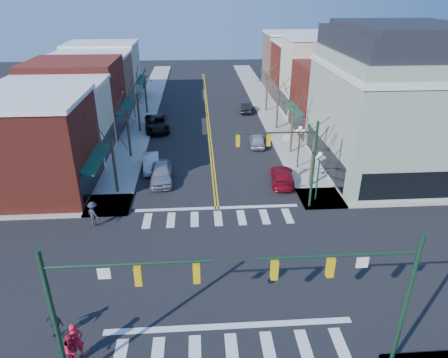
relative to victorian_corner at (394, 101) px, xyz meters
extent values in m
plane|color=black|center=(-16.50, -14.50, -6.66)|extent=(160.00, 160.00, 0.00)
cube|color=#9E9B93|center=(-25.25, 5.50, -6.58)|extent=(3.50, 70.00, 0.15)
cube|color=#9E9B93|center=(-7.75, 5.50, -6.58)|extent=(3.50, 70.00, 0.15)
cube|color=maroon|center=(-32.00, -2.75, -2.66)|extent=(10.00, 8.50, 8.00)
cube|color=beige|center=(-32.00, 5.00, -2.91)|extent=(10.00, 7.00, 7.50)
cube|color=maroon|center=(-32.00, 13.00, -2.41)|extent=(10.00, 9.00, 8.50)
cube|color=#9C7056|center=(-32.00, 21.25, -2.76)|extent=(10.00, 7.50, 7.80)
cube|color=beige|center=(-32.00, 29.00, -2.56)|extent=(10.00, 8.00, 8.20)
cube|color=maroon|center=(-1.00, 11.25, -2.66)|extent=(10.00, 8.50, 8.00)
cube|color=beige|center=(-1.00, 19.00, -1.66)|extent=(10.00, 7.00, 10.00)
cube|color=maroon|center=(-1.00, 26.50, -2.41)|extent=(10.00, 8.00, 8.50)
cube|color=#9C7056|center=(-1.00, 34.50, -2.16)|extent=(10.00, 8.00, 9.00)
cube|color=#95A28C|center=(0.00, 0.00, -1.16)|extent=(12.00, 14.00, 11.00)
cube|color=white|center=(0.00, 0.00, 2.94)|extent=(12.25, 14.25, 0.50)
cube|color=black|center=(0.00, 0.00, 5.24)|extent=(11.40, 13.40, 1.80)
cube|color=black|center=(0.00, 0.00, 6.34)|extent=(9.80, 11.80, 0.60)
cylinder|color=#14331E|center=(-23.90, -21.90, -3.06)|extent=(0.20, 0.20, 7.20)
cylinder|color=#14331E|center=(-20.65, -21.90, -0.26)|extent=(6.50, 0.12, 0.12)
cube|color=gold|center=(-20.33, -21.90, -0.81)|extent=(0.28, 0.28, 0.90)
cube|color=gold|center=(-18.05, -21.90, -0.81)|extent=(0.28, 0.28, 0.90)
cylinder|color=#14331E|center=(-9.10, -21.90, -3.06)|extent=(0.20, 0.20, 7.20)
cylinder|color=#14331E|center=(-12.35, -21.90, -0.26)|extent=(6.50, 0.12, 0.12)
cube|color=gold|center=(-12.68, -21.90, -0.81)|extent=(0.28, 0.28, 0.90)
cube|color=gold|center=(-14.95, -21.90, -0.81)|extent=(0.28, 0.28, 0.90)
cylinder|color=#14331E|center=(-9.10, -7.10, -3.06)|extent=(0.20, 0.20, 7.20)
cylinder|color=#14331E|center=(-12.35, -7.10, -0.26)|extent=(6.50, 0.12, 0.12)
cube|color=gold|center=(-12.68, -7.10, -0.81)|extent=(0.28, 0.28, 0.90)
cube|color=gold|center=(-14.95, -7.10, -0.81)|extent=(0.28, 0.28, 0.90)
cylinder|color=#14331E|center=(-8.30, -6.00, -4.66)|extent=(0.12, 0.12, 4.00)
sphere|color=white|center=(-8.30, -6.00, -2.51)|extent=(0.36, 0.36, 0.36)
cylinder|color=#14331E|center=(-8.30, 0.50, -4.66)|extent=(0.12, 0.12, 4.00)
sphere|color=white|center=(-8.30, 0.50, -2.51)|extent=(0.36, 0.36, 0.36)
cylinder|color=#382B21|center=(-24.90, -3.50, -4.28)|extent=(0.24, 0.24, 4.76)
cylinder|color=#382B21|center=(-24.90, 4.50, -4.14)|extent=(0.24, 0.24, 5.04)
cylinder|color=#382B21|center=(-24.90, 12.50, -4.38)|extent=(0.24, 0.24, 4.55)
cylinder|color=#382B21|center=(-24.90, 20.50, -4.21)|extent=(0.24, 0.24, 4.90)
cylinder|color=#382B21|center=(-8.10, -3.50, -4.35)|extent=(0.24, 0.24, 4.62)
cylinder|color=#382B21|center=(-8.10, 4.50, -4.07)|extent=(0.24, 0.24, 5.18)
cylinder|color=#382B21|center=(-8.10, 12.50, -4.24)|extent=(0.24, 0.24, 4.83)
cylinder|color=#382B21|center=(-8.10, 20.50, -4.17)|extent=(0.24, 0.24, 4.97)
imported|color=#A4A4A8|center=(-21.30, -1.50, -5.82)|extent=(2.33, 5.03, 1.67)
imported|color=silver|center=(-22.46, 1.26, -5.95)|extent=(1.97, 4.44, 1.42)
imported|color=black|center=(-22.90, 13.07, -5.81)|extent=(3.61, 6.42, 1.69)
imported|color=maroon|center=(-10.42, -2.55, -5.96)|extent=(2.60, 5.06, 1.40)
imported|color=silver|center=(-11.33, 6.86, -5.97)|extent=(2.03, 4.20, 1.38)
imported|color=black|center=(-10.99, 20.22, -5.97)|extent=(1.96, 4.31, 1.37)
imported|color=red|center=(-23.80, -20.60, -5.54)|extent=(0.84, 0.75, 1.93)
imported|color=#BA132F|center=(-23.89, -20.98, -5.61)|extent=(1.02, 1.09, 1.79)
imported|color=black|center=(-25.23, -19.25, -5.71)|extent=(1.01, 0.65, 1.60)
imported|color=#212229|center=(-25.64, -8.81, -5.57)|extent=(1.37, 1.33, 1.88)
camera|label=1|loc=(-17.81, -34.49, 9.35)|focal=32.00mm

